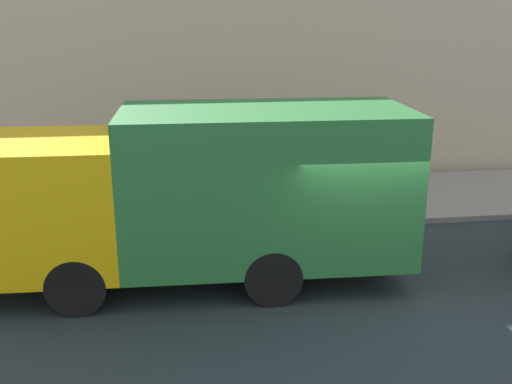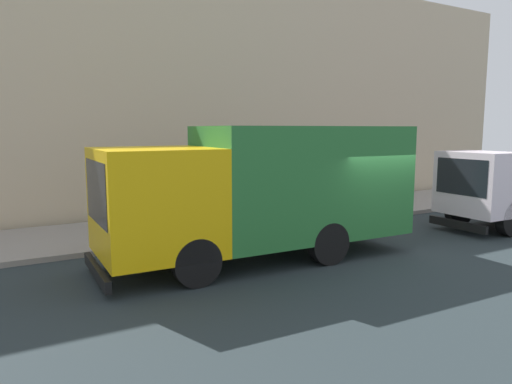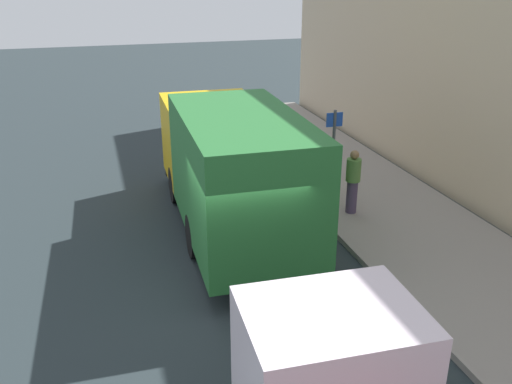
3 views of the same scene
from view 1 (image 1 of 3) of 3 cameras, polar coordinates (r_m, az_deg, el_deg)
ground at (r=11.25m, az=9.68°, el=-8.87°), size 80.00×80.00×0.00m
sidewalk at (r=15.68m, az=4.43°, el=-0.79°), size 3.91×30.00×0.14m
building_facade at (r=17.33m, az=3.04°, el=16.08°), size 0.50×30.00×9.13m
large_utility_truck at (r=10.78m, az=-4.83°, el=0.17°), size 2.67×7.67×3.20m
pedestrian_walking at (r=14.06m, az=-4.89°, el=1.16°), size 0.47×0.47×1.69m
street_sign_post at (r=13.50m, az=-6.85°, el=3.36°), size 0.44×0.08×2.65m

